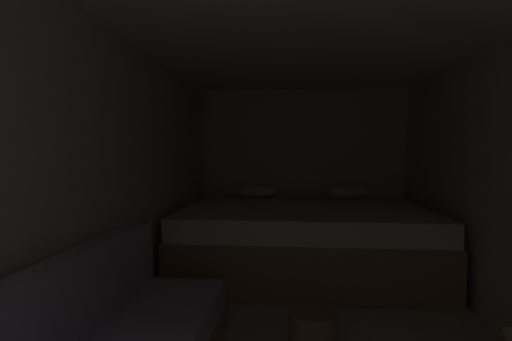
# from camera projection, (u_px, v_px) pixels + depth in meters

# --- Properties ---
(wall_back) EXTENTS (2.70, 0.05, 2.04)m
(wall_back) POSITION_uv_depth(u_px,v_px,m) (302.00, 170.00, 5.03)
(wall_back) COLOR beige
(wall_back) RESTS_ON ground
(wall_left) EXTENTS (0.05, 5.12, 2.04)m
(wall_left) POSITION_uv_depth(u_px,v_px,m) (111.00, 187.00, 2.58)
(wall_left) COLOR beige
(wall_left) RESTS_ON ground
(ceiling_slab) EXTENTS (2.70, 5.12, 0.05)m
(ceiling_slab) POSITION_uv_depth(u_px,v_px,m) (314.00, 20.00, 2.41)
(ceiling_slab) COLOR white
(ceiling_slab) RESTS_ON wall_left
(bed) EXTENTS (2.48, 1.84, 0.84)m
(bed) POSITION_uv_depth(u_px,v_px,m) (304.00, 239.00, 4.09)
(bed) COLOR #9E7247
(bed) RESTS_ON ground
(wicker_basket) EXTENTS (0.32, 0.32, 0.20)m
(wicker_basket) POSITION_uv_depth(u_px,v_px,m) (312.00, 327.00, 2.57)
(wicker_basket) COLOR olive
(wicker_basket) RESTS_ON ground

